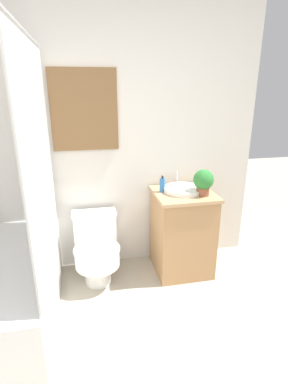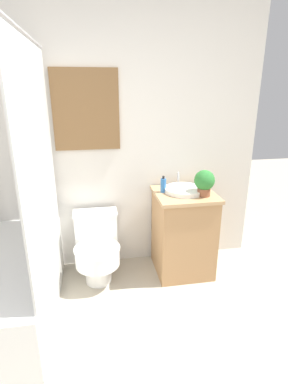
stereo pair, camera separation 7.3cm
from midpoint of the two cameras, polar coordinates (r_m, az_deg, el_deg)
wall_back at (r=2.75m, az=-10.00°, el=10.20°), size 3.03×0.07×2.50m
shower_area at (r=2.50m, az=-24.44°, el=-15.96°), size 0.63×1.38×1.98m
toilet at (r=2.77m, az=-9.80°, el=-10.49°), size 0.40×0.54×0.61m
vanity at (r=2.85m, az=6.52°, el=-7.54°), size 0.53×0.53×0.79m
sink at (r=2.71m, az=6.70°, el=0.49°), size 0.36×0.39×0.13m
soap_bottle at (r=2.67m, az=2.73°, el=1.33°), size 0.05×0.05×0.15m
potted_plant at (r=2.61m, az=10.46°, el=2.02°), size 0.18×0.18×0.23m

